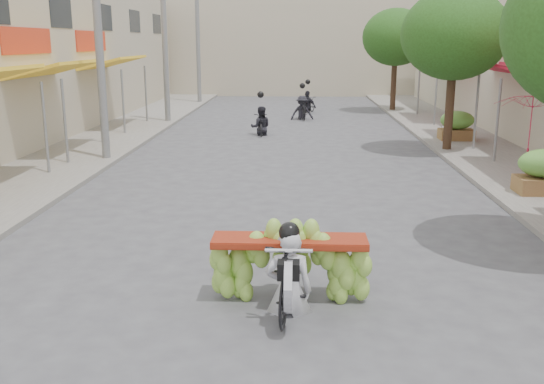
# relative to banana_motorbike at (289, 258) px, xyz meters

# --- Properties ---
(ground) EXTENTS (120.00, 120.00, 0.00)m
(ground) POSITION_rel_banana_motorbike_xyz_m (-0.36, -1.71, -0.71)
(ground) COLOR #525257
(ground) RESTS_ON ground
(sidewalk_left) EXTENTS (4.00, 60.00, 0.12)m
(sidewalk_left) POSITION_rel_banana_motorbike_xyz_m (-7.36, 13.29, -0.65)
(sidewalk_left) COLOR gray
(sidewalk_left) RESTS_ON ground
(sidewalk_right) EXTENTS (4.00, 60.00, 0.12)m
(sidewalk_right) POSITION_rel_banana_motorbike_xyz_m (6.64, 13.29, -0.65)
(sidewalk_right) COLOR gray
(sidewalk_right) RESTS_ON ground
(far_building) EXTENTS (20.00, 6.00, 7.00)m
(far_building) POSITION_rel_banana_motorbike_xyz_m (-0.36, 36.29, 2.79)
(far_building) COLOR #BAAE93
(far_building) RESTS_ON ground
(utility_pole_mid) EXTENTS (0.60, 0.24, 8.00)m
(utility_pole_mid) POSITION_rel_banana_motorbike_xyz_m (-5.76, 10.29, 3.31)
(utility_pole_mid) COLOR slate
(utility_pole_mid) RESTS_ON ground
(utility_pole_far) EXTENTS (0.60, 0.24, 8.00)m
(utility_pole_far) POSITION_rel_banana_motorbike_xyz_m (-5.76, 19.29, 3.31)
(utility_pole_far) COLOR slate
(utility_pole_far) RESTS_ON ground
(utility_pole_back) EXTENTS (0.60, 0.24, 8.00)m
(utility_pole_back) POSITION_rel_banana_motorbike_xyz_m (-5.76, 28.29, 3.31)
(utility_pole_back) COLOR slate
(utility_pole_back) RESTS_ON ground
(street_tree_mid) EXTENTS (3.40, 3.40, 5.25)m
(street_tree_mid) POSITION_rel_banana_motorbike_xyz_m (5.04, 12.29, 3.07)
(street_tree_mid) COLOR #3A2719
(street_tree_mid) RESTS_ON ground
(street_tree_far) EXTENTS (3.40, 3.40, 5.25)m
(street_tree_far) POSITION_rel_banana_motorbike_xyz_m (5.04, 24.29, 3.07)
(street_tree_far) COLOR #3A2719
(street_tree_far) RESTS_ON ground
(produce_crate_mid) EXTENTS (1.20, 0.88, 1.16)m
(produce_crate_mid) POSITION_rel_banana_motorbike_xyz_m (5.84, 6.29, -0.00)
(produce_crate_mid) COLOR brown
(produce_crate_mid) RESTS_ON ground
(produce_crate_far) EXTENTS (1.20, 0.88, 1.16)m
(produce_crate_far) POSITION_rel_banana_motorbike_xyz_m (5.84, 14.29, -0.00)
(produce_crate_far) COLOR brown
(produce_crate_far) RESTS_ON ground
(banana_motorbike) EXTENTS (2.20, 1.94, 2.16)m
(banana_motorbike) POSITION_rel_banana_motorbike_xyz_m (0.00, 0.00, 0.00)
(banana_motorbike) COLOR black
(banana_motorbike) RESTS_ON ground
(market_umbrella) EXTENTS (1.98, 1.98, 1.62)m
(market_umbrella) POSITION_rel_banana_motorbike_xyz_m (5.72, 7.00, 1.70)
(market_umbrella) COLOR #B41837
(market_umbrella) RESTS_ON ground
(pedestrian) EXTENTS (0.79, 0.51, 1.52)m
(pedestrian) POSITION_rel_banana_motorbike_xyz_m (5.74, 15.25, 0.16)
(pedestrian) COLOR white
(pedestrian) RESTS_ON ground
(bg_motorbike_a) EXTENTS (0.82, 1.43, 1.95)m
(bg_motorbike_a) POSITION_rel_banana_motorbike_xyz_m (-1.36, 15.89, 0.08)
(bg_motorbike_a) COLOR black
(bg_motorbike_a) RESTS_ON ground
(bg_motorbike_b) EXTENTS (1.14, 1.79, 1.95)m
(bg_motorbike_b) POSITION_rel_banana_motorbike_xyz_m (0.29, 20.83, 0.13)
(bg_motorbike_b) COLOR black
(bg_motorbike_b) RESTS_ON ground
(bg_motorbike_c) EXTENTS (1.15, 1.50, 1.95)m
(bg_motorbike_c) POSITION_rel_banana_motorbike_xyz_m (0.59, 23.71, 0.12)
(bg_motorbike_c) COLOR black
(bg_motorbike_c) RESTS_ON ground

